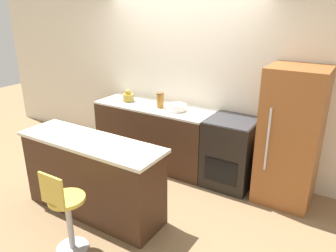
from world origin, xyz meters
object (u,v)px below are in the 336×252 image
mixing_bowl (177,107)px  refrigerator (290,137)px  kettle (128,97)px  oven_range (231,152)px  stool_chair (66,213)px

mixing_bowl → refrigerator: bearing=1.7°
kettle → mixing_bowl: 0.89m
oven_range → refrigerator: bearing=0.6°
oven_range → stool_chair: oven_range is taller
oven_range → refrigerator: size_ratio=0.55×
kettle → mixing_bowl: size_ratio=0.76×
refrigerator → kettle: size_ratio=8.86×
stool_chair → mixing_bowl: bearing=89.2°
oven_range → mixing_bowl: bearing=-177.3°
oven_range → stool_chair: bearing=-112.0°
refrigerator → kettle: refrigerator is taller
stool_chair → oven_range: bearing=68.0°
kettle → oven_range: bearing=1.3°
stool_chair → mixing_bowl: mixing_bowl is taller
oven_range → refrigerator: refrigerator is taller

